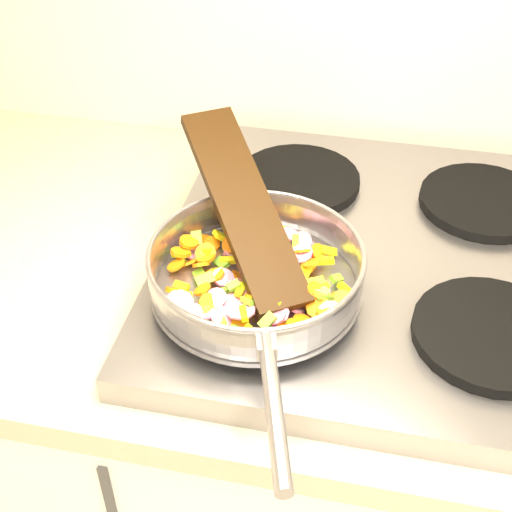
# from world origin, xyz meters

# --- Properties ---
(cooktop) EXTENTS (0.60, 0.60, 0.04)m
(cooktop) POSITION_xyz_m (-0.70, 1.67, 0.92)
(cooktop) COLOR #939399
(cooktop) RESTS_ON counter_top
(grate_fl) EXTENTS (0.19, 0.19, 0.02)m
(grate_fl) POSITION_xyz_m (-0.84, 1.52, 0.95)
(grate_fl) COLOR black
(grate_fl) RESTS_ON cooktop
(grate_fr) EXTENTS (0.19, 0.19, 0.02)m
(grate_fr) POSITION_xyz_m (-0.56, 1.52, 0.95)
(grate_fr) COLOR black
(grate_fr) RESTS_ON cooktop
(grate_bl) EXTENTS (0.19, 0.19, 0.02)m
(grate_bl) POSITION_xyz_m (-0.84, 1.81, 0.95)
(grate_bl) COLOR black
(grate_bl) RESTS_ON cooktop
(grate_br) EXTENTS (0.19, 0.19, 0.02)m
(grate_br) POSITION_xyz_m (-0.56, 1.81, 0.95)
(grate_br) COLOR black
(grate_br) RESTS_ON cooktop
(saute_pan) EXTENTS (0.31, 0.47, 0.06)m
(saute_pan) POSITION_xyz_m (-0.85, 1.53, 0.99)
(saute_pan) COLOR #9E9EA5
(saute_pan) RESTS_ON grate_fl
(vegetable_heap) EXTENTS (0.25, 0.24, 0.05)m
(vegetable_heap) POSITION_xyz_m (-0.85, 1.53, 0.98)
(vegetable_heap) COLOR orange
(vegetable_heap) RESTS_ON saute_pan
(wooden_spatula) EXTENTS (0.22, 0.29, 0.12)m
(wooden_spatula) POSITION_xyz_m (-0.88, 1.60, 1.03)
(wooden_spatula) COLOR black
(wooden_spatula) RESTS_ON saute_pan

